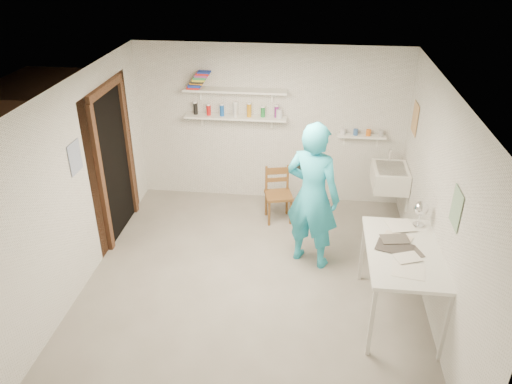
# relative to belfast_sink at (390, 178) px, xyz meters

# --- Properties ---
(floor) EXTENTS (4.00, 4.50, 0.02)m
(floor) POSITION_rel_belfast_sink_xyz_m (-1.75, -1.70, -0.71)
(floor) COLOR slate
(floor) RESTS_ON ground
(ceiling) EXTENTS (4.00, 4.50, 0.02)m
(ceiling) POSITION_rel_belfast_sink_xyz_m (-1.75, -1.70, 1.71)
(ceiling) COLOR silver
(ceiling) RESTS_ON wall_back
(wall_back) EXTENTS (4.00, 0.02, 2.40)m
(wall_back) POSITION_rel_belfast_sink_xyz_m (-1.75, 0.56, 0.50)
(wall_back) COLOR silver
(wall_back) RESTS_ON ground
(wall_front) EXTENTS (4.00, 0.02, 2.40)m
(wall_front) POSITION_rel_belfast_sink_xyz_m (-1.75, -3.96, 0.50)
(wall_front) COLOR silver
(wall_front) RESTS_ON ground
(wall_left) EXTENTS (0.02, 4.50, 2.40)m
(wall_left) POSITION_rel_belfast_sink_xyz_m (-3.76, -1.70, 0.50)
(wall_left) COLOR silver
(wall_left) RESTS_ON ground
(wall_right) EXTENTS (0.02, 4.50, 2.40)m
(wall_right) POSITION_rel_belfast_sink_xyz_m (0.26, -1.70, 0.50)
(wall_right) COLOR silver
(wall_right) RESTS_ON ground
(doorway_recess) EXTENTS (0.02, 0.90, 2.00)m
(doorway_recess) POSITION_rel_belfast_sink_xyz_m (-3.74, -0.65, 0.30)
(doorway_recess) COLOR black
(doorway_recess) RESTS_ON wall_left
(corridor_box) EXTENTS (1.40, 1.50, 2.10)m
(corridor_box) POSITION_rel_belfast_sink_xyz_m (-4.45, -0.65, 0.35)
(corridor_box) COLOR brown
(corridor_box) RESTS_ON ground
(door_lintel) EXTENTS (0.06, 1.05, 0.10)m
(door_lintel) POSITION_rel_belfast_sink_xyz_m (-3.72, -0.65, 1.35)
(door_lintel) COLOR brown
(door_lintel) RESTS_ON wall_left
(door_jamb_near) EXTENTS (0.06, 0.10, 2.00)m
(door_jamb_near) POSITION_rel_belfast_sink_xyz_m (-3.72, -1.15, 0.30)
(door_jamb_near) COLOR brown
(door_jamb_near) RESTS_ON ground
(door_jamb_far) EXTENTS (0.06, 0.10, 2.00)m
(door_jamb_far) POSITION_rel_belfast_sink_xyz_m (-3.72, -0.15, 0.30)
(door_jamb_far) COLOR brown
(door_jamb_far) RESTS_ON ground
(shelf_lower) EXTENTS (1.50, 0.22, 0.03)m
(shelf_lower) POSITION_rel_belfast_sink_xyz_m (-2.25, 0.43, 0.65)
(shelf_lower) COLOR white
(shelf_lower) RESTS_ON wall_back
(shelf_upper) EXTENTS (1.50, 0.22, 0.03)m
(shelf_upper) POSITION_rel_belfast_sink_xyz_m (-2.25, 0.43, 1.05)
(shelf_upper) COLOR white
(shelf_upper) RESTS_ON wall_back
(ledge_shelf) EXTENTS (0.70, 0.14, 0.03)m
(ledge_shelf) POSITION_rel_belfast_sink_xyz_m (-0.40, 0.47, 0.42)
(ledge_shelf) COLOR white
(ledge_shelf) RESTS_ON wall_back
(poster_left) EXTENTS (0.01, 0.28, 0.36)m
(poster_left) POSITION_rel_belfast_sink_xyz_m (-3.74, -1.65, 0.85)
(poster_left) COLOR #334C7F
(poster_left) RESTS_ON wall_left
(poster_right_a) EXTENTS (0.01, 0.34, 0.42)m
(poster_right_a) POSITION_rel_belfast_sink_xyz_m (0.24, 0.10, 0.85)
(poster_right_a) COLOR #995933
(poster_right_a) RESTS_ON wall_right
(poster_right_b) EXTENTS (0.01, 0.30, 0.38)m
(poster_right_b) POSITION_rel_belfast_sink_xyz_m (0.24, -2.25, 0.80)
(poster_right_b) COLOR #3F724C
(poster_right_b) RESTS_ON wall_right
(belfast_sink) EXTENTS (0.48, 0.60, 0.30)m
(belfast_sink) POSITION_rel_belfast_sink_xyz_m (0.00, 0.00, 0.00)
(belfast_sink) COLOR white
(belfast_sink) RESTS_ON wall_right
(man) EXTENTS (0.81, 0.69, 1.89)m
(man) POSITION_rel_belfast_sink_xyz_m (-1.08, -1.13, 0.24)
(man) COLOR #2AB5D6
(man) RESTS_ON ground
(wall_clock) EXTENTS (0.32, 0.17, 0.34)m
(wall_clock) POSITION_rel_belfast_sink_xyz_m (-1.17, -0.93, 0.56)
(wall_clock) COLOR beige
(wall_clock) RESTS_ON man
(wooden_chair) EXTENTS (0.45, 0.44, 0.80)m
(wooden_chair) POSITION_rel_belfast_sink_xyz_m (-1.55, -0.15, -0.30)
(wooden_chair) COLOR brown
(wooden_chair) RESTS_ON ground
(work_table) EXTENTS (0.78, 1.30, 0.87)m
(work_table) POSITION_rel_belfast_sink_xyz_m (-0.11, -2.06, -0.27)
(work_table) COLOR silver
(work_table) RESTS_ON ground
(desk_lamp) EXTENTS (0.16, 0.16, 0.16)m
(desk_lamp) POSITION_rel_belfast_sink_xyz_m (0.10, -1.54, 0.39)
(desk_lamp) COLOR silver
(desk_lamp) RESTS_ON work_table
(spray_cans) EXTENTS (1.26, 0.06, 0.17)m
(spray_cans) POSITION_rel_belfast_sink_xyz_m (-2.25, 0.43, 0.75)
(spray_cans) COLOR black
(spray_cans) RESTS_ON shelf_lower
(book_stack) EXTENTS (0.34, 0.14, 0.25)m
(book_stack) POSITION_rel_belfast_sink_xyz_m (-2.77, 0.43, 1.19)
(book_stack) COLOR red
(book_stack) RESTS_ON shelf_upper
(ledge_pots) EXTENTS (0.48, 0.07, 0.09)m
(ledge_pots) POSITION_rel_belfast_sink_xyz_m (-0.40, 0.47, 0.48)
(ledge_pots) COLOR silver
(ledge_pots) RESTS_ON ledge_shelf
(papers) EXTENTS (0.30, 0.22, 0.03)m
(papers) POSITION_rel_belfast_sink_xyz_m (-0.11, -2.06, 0.18)
(papers) COLOR silver
(papers) RESTS_ON work_table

